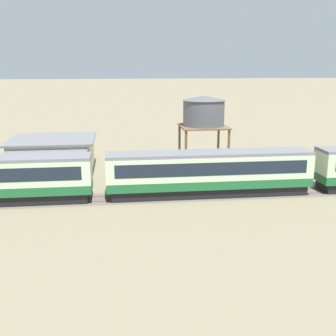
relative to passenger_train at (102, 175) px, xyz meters
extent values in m
plane|color=#7A7056|center=(2.38, -0.29, -2.29)|extent=(600.00, 600.00, 0.00)
cube|color=#1E6033|center=(9.84, 0.00, -0.99)|extent=(18.93, 3.04, 0.80)
cube|color=beige|center=(9.84, 0.00, 0.47)|extent=(18.93, 3.04, 2.13)
cube|color=#192330|center=(9.84, 0.00, 0.58)|extent=(17.42, 3.08, 1.19)
cube|color=slate|center=(9.84, 0.00, 1.69)|extent=(18.93, 2.85, 0.30)
cube|color=black|center=(9.84, 0.00, -1.83)|extent=(18.17, 2.61, 0.88)
cylinder|color=black|center=(16.09, -0.72, -1.84)|extent=(0.90, 0.18, 0.90)
cylinder|color=black|center=(16.09, 0.72, -1.84)|extent=(0.90, 0.18, 0.90)
cylinder|color=black|center=(3.59, -0.72, -1.84)|extent=(0.90, 0.18, 0.90)
cylinder|color=black|center=(3.59, 0.72, -1.84)|extent=(0.90, 0.18, 0.90)
cylinder|color=black|center=(-4.13, -0.72, -1.84)|extent=(0.90, 0.18, 0.90)
cylinder|color=black|center=(-4.13, 0.72, -1.84)|extent=(0.90, 0.18, 0.90)
cube|color=#665B51|center=(-0.66, 0.00, -2.28)|extent=(145.48, 3.60, 0.01)
cube|color=#4C4238|center=(-0.66, -0.72, -2.27)|extent=(145.48, 0.12, 0.04)
cube|color=#4C4238|center=(-0.66, 0.72, -2.27)|extent=(145.48, 0.12, 0.04)
cube|color=beige|center=(-5.78, 11.14, -0.51)|extent=(8.68, 7.79, 3.57)
cube|color=slate|center=(-5.78, 11.14, 1.38)|extent=(9.37, 8.41, 0.20)
cube|color=slate|center=(-5.78, 6.45, 0.88)|extent=(8.33, 1.60, 0.16)
cylinder|color=brown|center=(-5.78, 5.85, -0.75)|extent=(0.14, 0.14, 3.09)
cylinder|color=brown|center=(13.71, 12.47, 0.15)|extent=(0.28, 0.28, 4.89)
cylinder|color=brown|center=(8.91, 12.47, 0.15)|extent=(0.28, 0.28, 4.89)
cylinder|color=brown|center=(13.71, 7.68, 0.15)|extent=(0.28, 0.28, 4.89)
cylinder|color=brown|center=(8.91, 7.68, 0.15)|extent=(0.28, 0.28, 4.89)
cube|color=brown|center=(11.31, 10.07, 2.68)|extent=(5.30, 5.30, 0.16)
cylinder|color=#56565B|center=(11.31, 10.07, 4.20)|extent=(4.68, 4.68, 2.89)
cone|color=#56565B|center=(11.31, 10.07, 5.90)|extent=(4.91, 4.91, 0.50)
camera|label=1|loc=(1.44, -36.89, 9.74)|focal=45.00mm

